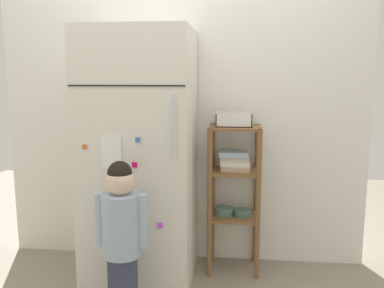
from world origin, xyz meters
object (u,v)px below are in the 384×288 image
object	(u,v)px
refrigerator	(140,157)
pantry_shelf_unit	(234,181)
child_standing	(121,224)
fruit_bin	(233,121)

from	to	relation	value
refrigerator	pantry_shelf_unit	xyz separation A→B (m)	(0.63, 0.17, -0.19)
child_standing	refrigerator	bearing A→B (deg)	90.37
child_standing	pantry_shelf_unit	distance (m)	0.93
refrigerator	fruit_bin	xyz separation A→B (m)	(0.62, 0.19, 0.24)
pantry_shelf_unit	fruit_bin	bearing A→B (deg)	133.34
child_standing	fruit_bin	size ratio (longest dim) A/B	3.80
child_standing	pantry_shelf_unit	bearing A→B (deg)	47.16
pantry_shelf_unit	fruit_bin	world-z (taller)	fruit_bin
refrigerator	child_standing	size ratio (longest dim) A/B	1.82
pantry_shelf_unit	refrigerator	bearing A→B (deg)	-164.82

